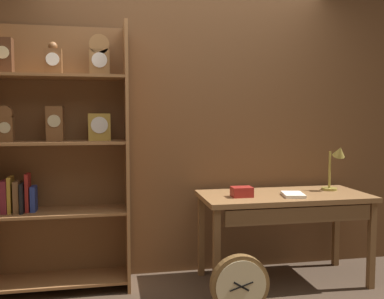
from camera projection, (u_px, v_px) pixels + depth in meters
back_wood_panel at (185, 127)px, 3.69m from camera, size 4.80×0.05×2.60m
bookshelf at (54, 156)px, 3.30m from camera, size 1.12×0.38×2.12m
workbench at (285, 204)px, 3.45m from camera, size 1.38×0.64×0.75m
desk_lamp at (336, 163)px, 3.60m from camera, size 0.19×0.19×0.40m
toolbox_small at (242, 192)px, 3.33m from camera, size 0.16×0.12×0.08m
open_repair_manual at (293, 195)px, 3.36m from camera, size 0.20×0.25×0.02m
round_clock_large at (240, 287)px, 2.85m from camera, size 0.41×0.11×0.45m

